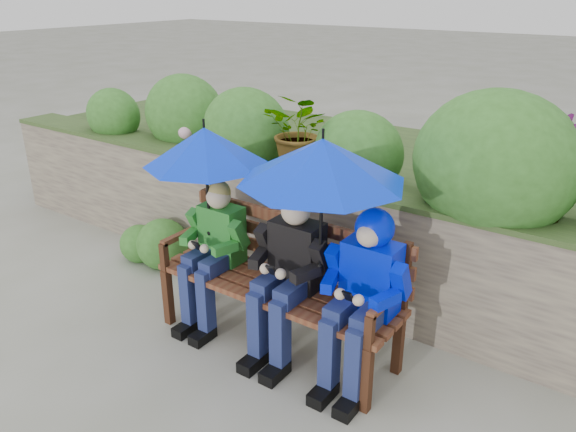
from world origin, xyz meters
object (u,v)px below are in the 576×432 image
Objects in this scene: umbrella_right at (322,161)px; umbrella_left at (205,146)px; boy_middle at (288,269)px; boy_right at (364,286)px; boy_left at (214,247)px; park_bench at (282,275)px.

umbrella_left is at bearing 179.17° from umbrella_right.
umbrella_right is at bearing 2.61° from boy_middle.
boy_right is (0.56, 0.01, 0.05)m from boy_middle.
umbrella_left reaches higher than boy_right.
boy_middle is 1.36× the size of umbrella_left.
boy_middle is at bearing -0.51° from boy_left.
umbrella_left is at bearing -173.87° from park_bench.
umbrella_left is (-0.05, 0.02, 0.75)m from boy_left.
boy_middle reaches higher than park_bench.
umbrella_left reaches higher than boy_left.
park_bench is at bearing 142.56° from boy_middle.
park_bench is at bearing 167.60° from umbrella_right.
umbrella_left is (-1.28, 0.01, 0.68)m from boy_right.
umbrella_right is (0.36, -0.08, 0.91)m from park_bench.
boy_left is 1.23m from umbrella_right.
boy_right is (0.68, -0.08, 0.16)m from park_bench.
boy_right is at bearing 0.33° from boy_left.
boy_right is at bearing 1.33° from boy_middle.
umbrella_left reaches higher than boy_middle.
umbrella_right is at bearing -12.40° from park_bench.
umbrella_right is (0.24, 0.01, 0.79)m from boy_middle.
boy_middle is at bearing -177.39° from umbrella_right.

